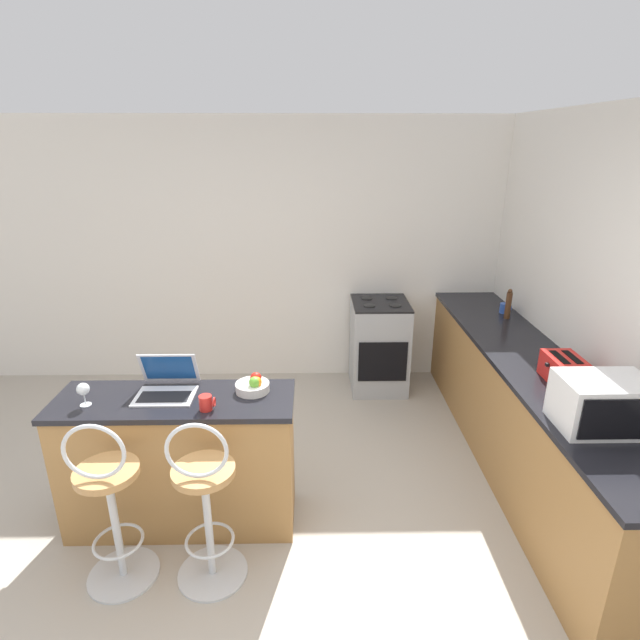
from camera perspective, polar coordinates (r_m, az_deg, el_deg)
name	(u,v)px	position (r m, az deg, el deg)	size (l,w,h in m)	color
ground_plane	(245,590)	(3.20, -8.62, -28.16)	(20.00, 20.00, 0.00)	#ADA393
wall_back	(273,254)	(5.03, -5.45, 7.49)	(12.00, 0.06, 2.60)	silver
breakfast_bar	(181,461)	(3.41, -15.64, -15.24)	(1.45, 0.49, 0.90)	#9E703D
counter_right	(523,412)	(4.09, 22.18, -9.75)	(0.61, 3.28, 0.90)	#9E703D
bar_stool_near	(111,506)	(3.09, -22.80, -18.99)	(0.40, 0.40, 1.06)	silver
bar_stool_far	(206,505)	(2.95, -12.93, -19.88)	(0.40, 0.40, 1.06)	silver
laptop	(167,383)	(3.23, -17.10, -6.95)	(0.35, 0.32, 0.24)	silver
microwave	(603,404)	(3.10, 29.64, -8.31)	(0.47, 0.33, 0.28)	white
toaster	(564,369)	(3.57, 26.09, -5.08)	(0.22, 0.29, 0.17)	red
stove_range	(379,345)	(4.99, 6.75, -2.90)	(0.54, 0.59, 0.91)	#9EA3A8
mug_blue	(505,308)	(4.79, 20.35, 1.28)	(0.10, 0.08, 0.09)	#2D51AD
wine_glass_tall	(83,390)	(3.24, -25.45, -7.23)	(0.07, 0.07, 0.14)	silver
fruit_bowl	(253,385)	(3.14, -7.62, -7.40)	(0.21, 0.21, 0.11)	silver
pepper_mill	(508,304)	(4.63, 20.73, 1.68)	(0.05, 0.05, 0.27)	#4C2D19
mug_red	(206,403)	(2.98, -12.87, -9.20)	(0.09, 0.07, 0.09)	red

